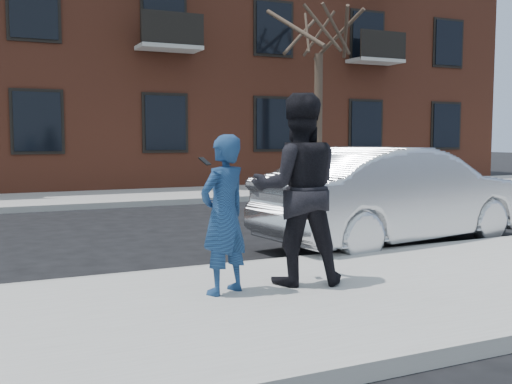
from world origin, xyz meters
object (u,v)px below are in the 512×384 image
street_tree (319,15)px  man_peacoat (298,189)px  man_hoodie (224,215)px  silver_sedan (397,196)px

street_tree → man_peacoat: size_ratio=3.27×
man_hoodie → man_peacoat: 0.92m
street_tree → man_hoodie: street_tree is taller
street_tree → man_peacoat: (-6.61, -10.71, -4.33)m
street_tree → man_hoodie: 13.90m
street_tree → man_peacoat: bearing=-121.7°
man_peacoat → man_hoodie: bearing=22.2°
street_tree → silver_sedan: (-3.59, -8.59, -4.72)m
street_tree → man_peacoat: street_tree is taller
street_tree → man_hoodie: (-7.50, -10.78, -4.56)m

